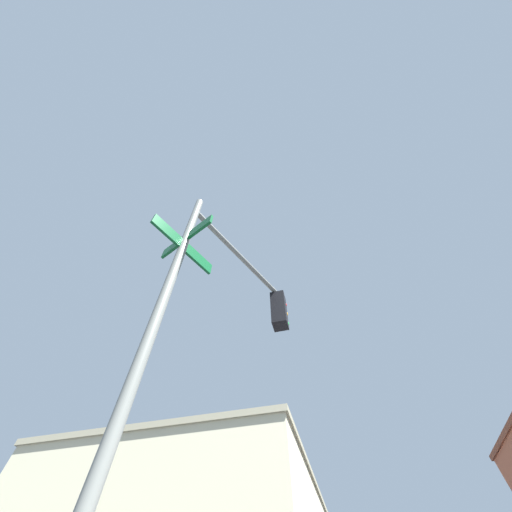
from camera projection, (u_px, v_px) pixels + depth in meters
name	position (u px, v px, depth m)	size (l,w,h in m)	color
traffic_signal_near	(232.00, 305.00, 4.27)	(1.56, 2.94, 5.97)	slate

